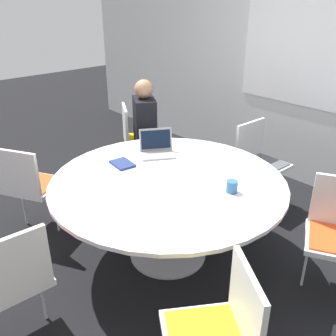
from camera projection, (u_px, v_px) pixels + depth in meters
The scene contains 12 objects.
ground_plane at pixel (168, 254), 3.22m from camera, with size 16.00×16.00×0.00m, color black.
wall_back at pixel (317, 65), 3.91m from camera, with size 8.00×0.07×2.70m.
conference_table at pixel (168, 190), 2.95m from camera, with size 1.83×1.83×0.72m.
chair_0 at pixel (137, 135), 4.38m from camera, with size 0.59×0.59×0.87m.
chair_1 at pixel (30, 182), 3.31m from camera, with size 0.59×0.58×0.87m.
chair_2 at pixel (10, 276), 2.21m from camera, with size 0.44×0.46×0.87m.
chair_3 at pixel (219, 329), 1.87m from camera, with size 0.60×0.59×0.87m.
chair_5 at pixel (258, 157), 3.80m from camera, with size 0.43×0.45×0.87m.
person_0 at pixel (146, 126), 4.10m from camera, with size 0.42×0.37×1.22m.
laptop at pixel (157, 148), 3.35m from camera, with size 0.36×0.38×0.21m.
spiral_notebook at pixel (122, 164), 3.15m from camera, with size 0.23×0.17×0.02m.
coffee_cup at pixel (232, 186), 2.71m from camera, with size 0.08×0.08×0.09m.
Camera 1 is at (1.93, -1.73, 2.05)m, focal length 40.00 mm.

